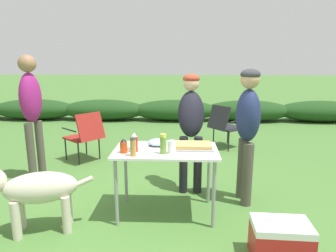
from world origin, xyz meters
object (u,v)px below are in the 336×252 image
Objects in this scene: food_tray at (193,146)px; standing_person_in_red_jacket at (191,119)px; folding_table at (166,156)px; relish_jar at (163,144)px; camp_chair_near_hedge at (85,134)px; paper_cup_stack at (172,147)px; standing_person_with_beanie at (248,123)px; camp_chair_green_behind_table at (225,124)px; dog at (33,190)px; plate_stack at (138,146)px; spice_jar at (133,147)px; mixing_bowl at (158,142)px; ketchup_bottle at (134,143)px; hot_sauce_bottle at (124,146)px; standing_person_in_gray_fleece at (31,105)px; cooler_box at (280,241)px.

food_tray is 0.64m from standing_person_in_red_jacket.
folding_table is 0.23m from relish_jar.
food_tray is 0.52× the size of camp_chair_near_hedge.
paper_cup_stack is 0.08× the size of standing_person_with_beanie.
dog is at bearing -75.29° from camp_chair_green_behind_table.
plate_stack is 0.31m from spice_jar.
spice_jar reaches higher than camp_chair_green_behind_table.
camp_chair_near_hedge is at bearing 119.80° from spice_jar.
dog is at bearing -136.00° from camp_chair_near_hedge.
camp_chair_near_hedge reaches higher than mixing_bowl.
ketchup_bottle is 0.25× the size of camp_chair_near_hedge.
camp_chair_near_hedge is at bearing 135.94° from food_tray.
paper_cup_stack is 0.64× the size of relish_jar.
folding_table is 4.74× the size of plate_stack.
food_tray reaches higher than plate_stack.
standing_person_in_red_jacket reaches higher than hot_sauce_bottle.
standing_person_in_gray_fleece reaches higher than cooler_box.
standing_person_in_red_jacket is 3.03× the size of cooler_box.
standing_person_in_gray_fleece is (-1.77, 0.73, 0.29)m from mixing_bowl.
camp_chair_green_behind_table is at bearing -31.10° from camp_chair_near_hedge.
relish_jar is 1.33m from dog.
cooler_box is (1.01, -0.74, -0.49)m from folding_table.
paper_cup_stack is 1.41m from dog.
standing_person_in_gray_fleece reaches higher than standing_person_in_red_jacket.
paper_cup_stack is at bearing -5.99° from ketchup_bottle.
standing_person_in_red_jacket is 1.76m from cooler_box.
camp_chair_green_behind_table is at bearing 62.20° from plate_stack.
food_tray is 1.85× the size of plate_stack.
hot_sauce_bottle is 1.78m from standing_person_in_gray_fleece.
dog is 2.32m from cooler_box.
camp_chair_green_behind_table is (0.93, 2.68, -0.34)m from paper_cup_stack.
standing_person_in_red_jacket is 0.95× the size of standing_person_with_beanie.
relish_jar is (-0.31, -0.19, 0.07)m from food_tray.
food_tray is at bearing -1.70° from plate_stack.
standing_person_with_beanie reaches higher than camp_chair_near_hedge.
folding_table is at bearing -99.70° from standing_person_in_gray_fleece.
dog is 2.17× the size of cooler_box.
paper_cup_stack is at bearing -57.07° from camp_chair_green_behind_table.
ketchup_bottle is at bearing 174.01° from paper_cup_stack.
food_tray reaches higher than dog.
food_tray is 0.29m from paper_cup_stack.
folding_table is at bearing 146.40° from cooler_box.
dog is at bearing -139.44° from standing_person_in_gray_fleece.
mixing_bowl is 1.34m from dog.
standing_person_in_gray_fleece is at bearing 144.86° from hot_sauce_bottle.
standing_person_with_beanie is 1.46× the size of dog.
paper_cup_stack is at bearing -141.77° from food_tray.
dog is at bearing -75.99° from standing_person_with_beanie.
relish_jar is at bearing -111.21° from standing_person_in_red_jacket.
camp_chair_green_behind_table is (1.02, 2.70, -0.37)m from relish_jar.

